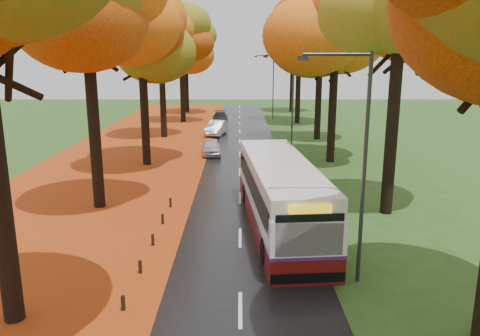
{
  "coord_description": "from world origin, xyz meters",
  "views": [
    {
      "loc": [
        -0.02,
        -7.33,
        7.85
      ],
      "look_at": [
        0.0,
        14.53,
        2.6
      ],
      "focal_mm": 35.0,
      "sensor_mm": 36.0,
      "label": 1
    }
  ],
  "objects_px": {
    "streetlamp_near": "(358,152)",
    "car_white": "(211,147)",
    "streetlamp_far": "(271,82)",
    "car_dark": "(220,117)",
    "streetlamp_mid": "(290,97)",
    "bus": "(280,193)",
    "car_silver": "(217,128)"
  },
  "relations": [
    {
      "from": "streetlamp_far",
      "to": "bus",
      "type": "relative_size",
      "value": 0.67
    },
    {
      "from": "car_white",
      "to": "streetlamp_near",
      "type": "bearing_deg",
      "value": -78.35
    },
    {
      "from": "streetlamp_mid",
      "to": "car_silver",
      "type": "relative_size",
      "value": 1.83
    },
    {
      "from": "streetlamp_mid",
      "to": "streetlamp_far",
      "type": "distance_m",
      "value": 22.0
    },
    {
      "from": "streetlamp_mid",
      "to": "car_silver",
      "type": "xyz_separation_m",
      "value": [
        -6.3,
        9.61,
        -3.95
      ]
    },
    {
      "from": "streetlamp_mid",
      "to": "bus",
      "type": "bearing_deg",
      "value": -97.18
    },
    {
      "from": "streetlamp_far",
      "to": "car_dark",
      "type": "height_order",
      "value": "streetlamp_far"
    },
    {
      "from": "streetlamp_near",
      "to": "streetlamp_mid",
      "type": "bearing_deg",
      "value": 90.0
    },
    {
      "from": "streetlamp_near",
      "to": "car_white",
      "type": "height_order",
      "value": "streetlamp_near"
    },
    {
      "from": "car_white",
      "to": "car_dark",
      "type": "xyz_separation_m",
      "value": [
        -0.04,
        18.61,
        0.01
      ]
    },
    {
      "from": "streetlamp_near",
      "to": "car_dark",
      "type": "xyz_separation_m",
      "value": [
        -6.3,
        40.49,
        -4.03
      ]
    },
    {
      "from": "streetlamp_far",
      "to": "bus",
      "type": "bearing_deg",
      "value": -93.1
    },
    {
      "from": "car_white",
      "to": "car_dark",
      "type": "height_order",
      "value": "car_dark"
    },
    {
      "from": "bus",
      "to": "car_silver",
      "type": "bearing_deg",
      "value": 94.25
    },
    {
      "from": "streetlamp_near",
      "to": "car_dark",
      "type": "bearing_deg",
      "value": 98.84
    },
    {
      "from": "car_dark",
      "to": "car_white",
      "type": "bearing_deg",
      "value": -92.34
    },
    {
      "from": "car_white",
      "to": "car_silver",
      "type": "relative_size",
      "value": 0.85
    },
    {
      "from": "car_silver",
      "to": "streetlamp_far",
      "type": "bearing_deg",
      "value": 74.38
    },
    {
      "from": "car_dark",
      "to": "streetlamp_mid",
      "type": "bearing_deg",
      "value": -73.65
    },
    {
      "from": "bus",
      "to": "car_silver",
      "type": "relative_size",
      "value": 2.74
    },
    {
      "from": "streetlamp_near",
      "to": "car_white",
      "type": "bearing_deg",
      "value": 105.96
    },
    {
      "from": "bus",
      "to": "car_silver",
      "type": "xyz_separation_m",
      "value": [
        -4.21,
        26.21,
        -0.91
      ]
    },
    {
      "from": "streetlamp_mid",
      "to": "bus",
      "type": "relative_size",
      "value": 0.67
    },
    {
      "from": "streetlamp_far",
      "to": "car_dark",
      "type": "xyz_separation_m",
      "value": [
        -6.3,
        -3.51,
        -4.03
      ]
    },
    {
      "from": "streetlamp_near",
      "to": "streetlamp_far",
      "type": "distance_m",
      "value": 44.0
    },
    {
      "from": "streetlamp_near",
      "to": "streetlamp_far",
      "type": "relative_size",
      "value": 1.0
    },
    {
      "from": "streetlamp_mid",
      "to": "car_dark",
      "type": "bearing_deg",
      "value": 108.81
    },
    {
      "from": "car_silver",
      "to": "streetlamp_near",
      "type": "bearing_deg",
      "value": -67.42
    },
    {
      "from": "car_white",
      "to": "car_dark",
      "type": "relative_size",
      "value": 0.83
    },
    {
      "from": "streetlamp_near",
      "to": "car_white",
      "type": "distance_m",
      "value": 23.11
    },
    {
      "from": "streetlamp_far",
      "to": "car_white",
      "type": "xyz_separation_m",
      "value": [
        -6.26,
        -22.12,
        -4.04
      ]
    },
    {
      "from": "car_dark",
      "to": "streetlamp_far",
      "type": "bearing_deg",
      "value": 26.69
    }
  ]
}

